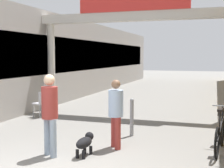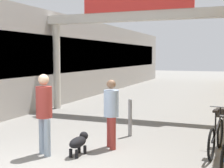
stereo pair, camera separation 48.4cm
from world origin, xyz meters
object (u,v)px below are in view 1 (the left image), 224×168
(cafe_chair_aluminium_nearer, at_px, (42,102))
(pedestrian_companion, at_px, (116,110))
(bollard_post_metal, at_px, (132,117))
(pedestrian_with_dog, at_px, (50,110))
(dog_on_leash, at_px, (85,142))
(bicycle_black_second, at_px, (220,131))

(cafe_chair_aluminium_nearer, bearing_deg, pedestrian_companion, -36.78)
(bollard_post_metal, bearing_deg, pedestrian_with_dog, -119.19)
(pedestrian_companion, distance_m, bollard_post_metal, 1.23)
(pedestrian_companion, bearing_deg, cafe_chair_aluminium_nearer, 143.22)
(bollard_post_metal, bearing_deg, cafe_chair_aluminium_nearer, 157.88)
(pedestrian_with_dog, xyz_separation_m, pedestrian_companion, (1.13, 0.98, -0.10))
(cafe_chair_aluminium_nearer, bearing_deg, dog_on_leash, -47.54)
(dog_on_leash, relative_size, cafe_chair_aluminium_nearer, 0.71)
(pedestrian_with_dog, xyz_separation_m, bollard_post_metal, (1.20, 2.15, -0.48))
(bicycle_black_second, xyz_separation_m, bollard_post_metal, (-2.20, 0.64, 0.07))
(cafe_chair_aluminium_nearer, bearing_deg, pedestrian_with_dog, -56.58)
(bicycle_black_second, height_order, bollard_post_metal, bollard_post_metal)
(dog_on_leash, bearing_deg, pedestrian_companion, 57.98)
(pedestrian_companion, relative_size, dog_on_leash, 2.48)
(pedestrian_with_dog, bearing_deg, pedestrian_companion, 40.79)
(bollard_post_metal, bearing_deg, bicycle_black_second, -16.23)
(pedestrian_with_dog, height_order, dog_on_leash, pedestrian_with_dog)
(pedestrian_with_dog, distance_m, cafe_chair_aluminium_nearer, 4.34)
(pedestrian_companion, distance_m, dog_on_leash, 1.04)
(pedestrian_with_dog, height_order, bicycle_black_second, pedestrian_with_dog)
(pedestrian_companion, xyz_separation_m, bicycle_black_second, (2.27, 0.53, -0.45))
(bicycle_black_second, height_order, cafe_chair_aluminium_nearer, bicycle_black_second)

